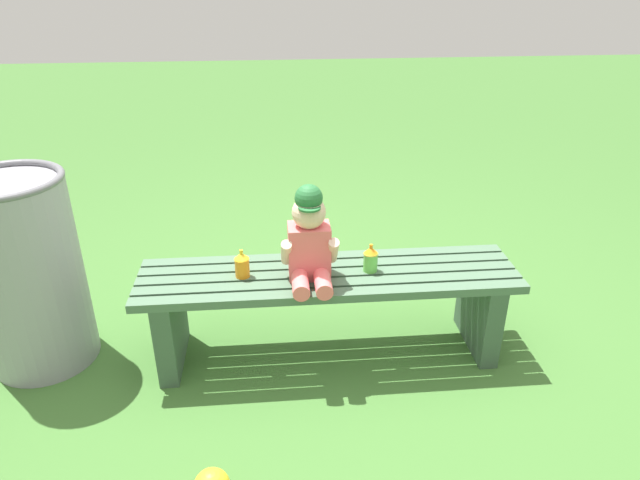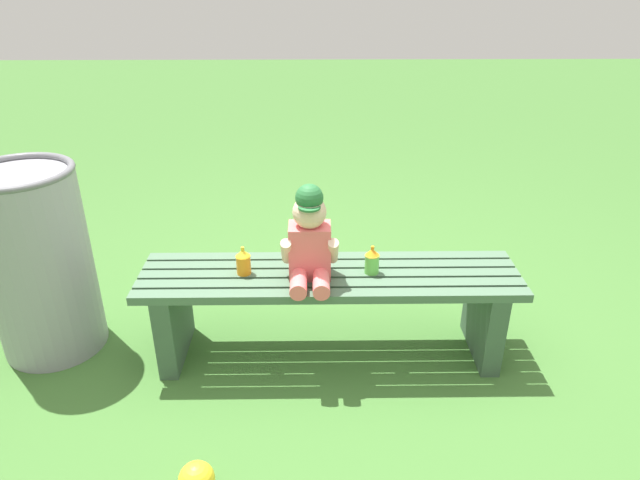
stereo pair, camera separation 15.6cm
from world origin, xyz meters
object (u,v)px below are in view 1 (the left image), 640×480
(sippy_cup_left, at_px, (242,264))
(trash_bin, at_px, (27,273))
(sippy_cup_right, at_px, (370,258))
(child_figure, at_px, (309,240))
(park_bench, at_px, (328,299))

(sippy_cup_left, xyz_separation_m, trash_bin, (-0.89, 0.08, -0.04))
(sippy_cup_left, distance_m, trash_bin, 0.90)
(sippy_cup_left, xyz_separation_m, sippy_cup_right, (0.54, 0.00, 0.00))
(child_figure, xyz_separation_m, sippy_cup_left, (-0.28, 0.04, -0.12))
(sippy_cup_left, relative_size, trash_bin, 0.15)
(sippy_cup_left, bearing_deg, child_figure, -8.31)
(park_bench, bearing_deg, sippy_cup_right, 1.31)
(sippy_cup_left, distance_m, sippy_cup_right, 0.54)
(trash_bin, bearing_deg, sippy_cup_left, -4.88)
(park_bench, xyz_separation_m, child_figure, (-0.08, -0.04, 0.31))
(child_figure, height_order, sippy_cup_right, child_figure)
(park_bench, height_order, sippy_cup_left, sippy_cup_left)
(park_bench, bearing_deg, trash_bin, 176.33)
(child_figure, bearing_deg, sippy_cup_left, 171.69)
(child_figure, xyz_separation_m, trash_bin, (-1.17, 0.12, -0.16))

